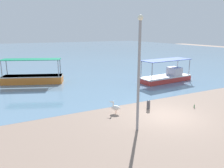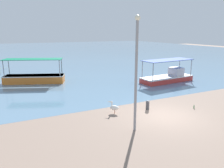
% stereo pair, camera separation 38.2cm
% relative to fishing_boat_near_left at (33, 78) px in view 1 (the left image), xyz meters
% --- Properties ---
extents(ground, '(120.00, 120.00, 0.00)m').
position_rel_fishing_boat_near_left_xyz_m(ground, '(6.29, -13.03, -0.55)').
color(ground, gray).
extents(harbor_water, '(110.00, 90.00, 0.00)m').
position_rel_fishing_boat_near_left_xyz_m(harbor_water, '(6.29, 34.97, -0.54)').
color(harbor_water, slate).
rests_on(harbor_water, ground).
extents(fishing_boat_near_left, '(6.12, 3.68, 2.45)m').
position_rel_fishing_boat_near_left_xyz_m(fishing_boat_near_left, '(0.00, 0.00, 0.00)').
color(fishing_boat_near_left, orange).
rests_on(fishing_boat_near_left, harbor_water).
extents(fishing_boat_far_right, '(5.92, 2.41, 2.30)m').
position_rel_fishing_boat_near_left_xyz_m(fishing_boat_far_right, '(12.75, -5.43, -0.01)').
color(fishing_boat_far_right, red).
rests_on(fishing_boat_far_right, harbor_water).
extents(pelican, '(0.68, 0.61, 0.80)m').
position_rel_fishing_boat_near_left_xyz_m(pelican, '(3.61, -11.18, -0.17)').
color(pelican, '#E0997A').
rests_on(pelican, ground).
extents(lamp_post, '(0.28, 0.28, 5.93)m').
position_rel_fishing_boat_near_left_xyz_m(lamp_post, '(3.50, -13.89, 2.78)').
color(lamp_post, gray).
rests_on(lamp_post, ground).
extents(mooring_bollard, '(0.25, 0.25, 0.63)m').
position_rel_fishing_boat_near_left_xyz_m(mooring_bollard, '(5.96, -11.52, -0.21)').
color(mooring_bollard, '#47474C').
rests_on(mooring_bollard, ground).
extents(glass_bottle, '(0.07, 0.07, 0.27)m').
position_rel_fishing_boat_near_left_xyz_m(glass_bottle, '(8.95, -12.75, -0.44)').
color(glass_bottle, '#3F7F4C').
rests_on(glass_bottle, ground).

